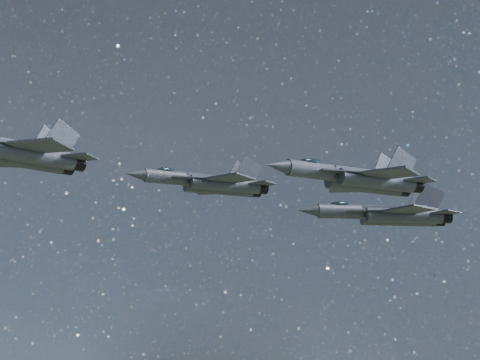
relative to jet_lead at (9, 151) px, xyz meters
name	(u,v)px	position (x,y,z in m)	size (l,w,h in m)	color
jet_lead	(9,151)	(0.00, 0.00, 0.00)	(19.85, 13.56, 4.98)	#373B45
jet_left	(211,183)	(29.30, 15.42, 2.90)	(19.89, 13.93, 5.01)	#373B45
jet_right	(359,178)	(31.10, -13.86, -2.14)	(17.98, 12.80, 4.58)	#373B45
jet_slot	(389,215)	(45.94, -0.12, -2.32)	(19.46, 12.90, 4.96)	#373B45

